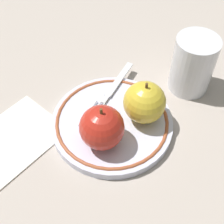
{
  "coord_description": "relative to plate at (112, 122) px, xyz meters",
  "views": [
    {
      "loc": [
        -0.33,
        -0.07,
        0.44
      ],
      "look_at": [
        -0.02,
        0.01,
        0.04
      ],
      "focal_mm": 50.0,
      "sensor_mm": 36.0,
      "label": 1
    }
  ],
  "objects": [
    {
      "name": "fork",
      "position": [
        0.06,
        0.02,
        0.01
      ],
      "size": [
        0.18,
        0.06,
        0.0
      ],
      "rotation": [
        0.0,
        0.0,
        2.92
      ],
      "color": "silver",
      "rests_on": "plate"
    },
    {
      "name": "apple_red_whole",
      "position": [
        -0.05,
        0.0,
        0.04
      ],
      "size": [
        0.07,
        0.07,
        0.08
      ],
      "color": "#B3251A",
      "rests_on": "plate"
    },
    {
      "name": "ground_plane",
      "position": [
        0.02,
        -0.01,
        -0.01
      ],
      "size": [
        2.0,
        2.0,
        0.0
      ],
      "primitive_type": "plane",
      "color": "#AFA196"
    },
    {
      "name": "plate",
      "position": [
        0.0,
        0.0,
        0.0
      ],
      "size": [
        0.21,
        0.21,
        0.02
      ],
      "color": "silver",
      "rests_on": "ground_plane"
    },
    {
      "name": "napkin_folded",
      "position": [
        -0.07,
        0.15,
        -0.01
      ],
      "size": [
        0.19,
        0.18,
        0.01
      ],
      "primitive_type": "cube",
      "rotation": [
        0.0,
        0.0,
        -0.46
      ],
      "color": "white",
      "rests_on": "ground_plane"
    },
    {
      "name": "drinking_glass",
      "position": [
        0.13,
        -0.12,
        0.05
      ],
      "size": [
        0.08,
        0.08,
        0.11
      ],
      "primitive_type": "cylinder",
      "color": "silver",
      "rests_on": "ground_plane"
    },
    {
      "name": "apple_second_whole",
      "position": [
        0.02,
        -0.05,
        0.04
      ],
      "size": [
        0.07,
        0.07,
        0.08
      ],
      "color": "gold",
      "rests_on": "plate"
    }
  ]
}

